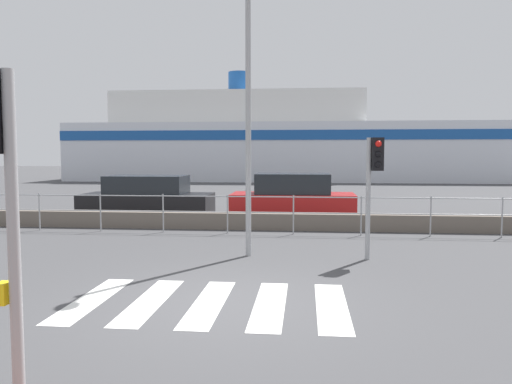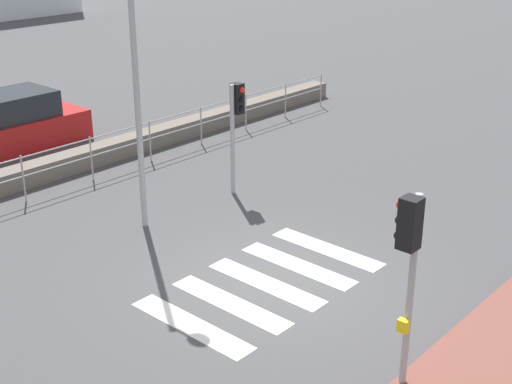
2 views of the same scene
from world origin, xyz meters
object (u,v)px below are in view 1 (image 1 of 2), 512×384
object	(u,v)px
streetlamp	(247,90)
parked_car_black	(147,199)
parked_car_red	(293,199)
ferry_boat	(280,144)
traffic_light_near	(0,169)
traffic_light_far	(374,170)

from	to	relation	value
streetlamp	parked_car_black	xyz separation A→B (m)	(-4.37, 6.74, -2.92)
parked_car_red	parked_car_black	bearing A→B (deg)	-180.00
ferry_boat	traffic_light_near	bearing A→B (deg)	-90.56
traffic_light_far	streetlamp	bearing A→B (deg)	-179.87
streetlamp	parked_car_red	world-z (taller)	streetlamp
traffic_light_near	parked_car_red	bearing A→B (deg)	81.23
traffic_light_far	traffic_light_near	bearing A→B (deg)	-120.46
parked_car_black	streetlamp	bearing A→B (deg)	-57.02
traffic_light_near	traffic_light_far	size ratio (longest dim) A/B	1.14
traffic_light_near	traffic_light_far	bearing A→B (deg)	59.54
parked_car_black	traffic_light_near	bearing A→B (deg)	-76.89
traffic_light_near	parked_car_red	distance (m)	13.59
streetlamp	parked_car_black	world-z (taller)	streetlamp
streetlamp	parked_car_red	distance (m)	7.37
traffic_light_near	parked_car_red	size ratio (longest dim) A/B	0.68
traffic_light_near	parked_car_red	xyz separation A→B (m)	(2.06, 13.35, -1.43)
parked_car_black	parked_car_red	world-z (taller)	parked_car_red
traffic_light_far	parked_car_black	distance (m)	9.79
parked_car_black	ferry_boat	bearing A→B (deg)	82.07
streetlamp	parked_car_red	bearing A→B (deg)	83.28
traffic_light_near	parked_car_black	distance (m)	13.79
streetlamp	parked_car_red	size ratio (longest dim) A/B	1.35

